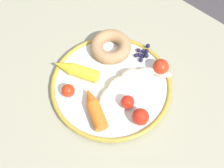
{
  "coord_description": "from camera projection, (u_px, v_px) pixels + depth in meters",
  "views": [
    {
      "loc": [
        -0.23,
        0.31,
        1.45
      ],
      "look_at": [
        0.04,
        -0.0,
        0.74
      ],
      "focal_mm": 51.26,
      "sensor_mm": 36.0,
      "label": 1
    }
  ],
  "objects": [
    {
      "name": "dining_table",
      "position": [
        121.0,
        111.0,
        0.9
      ],
      "size": [
        1.13,
        0.75,
        0.73
      ],
      "color": "gray",
      "rests_on": "ground_plane"
    },
    {
      "name": "plate",
      "position": [
        112.0,
        85.0,
        0.82
      ],
      "size": [
        0.31,
        0.31,
        0.02
      ],
      "color": "silver",
      "rests_on": "dining_table"
    },
    {
      "name": "banana",
      "position": [
        131.0,
        78.0,
        0.81
      ],
      "size": [
        0.11,
        0.19,
        0.03
      ],
      "color": "beige",
      "rests_on": "plate"
    },
    {
      "name": "carrot_orange",
      "position": [
        94.0,
        108.0,
        0.77
      ],
      "size": [
        0.12,
        0.08,
        0.03
      ],
      "color": "orange",
      "rests_on": "plate"
    },
    {
      "name": "carrot_yellow",
      "position": [
        76.0,
        70.0,
        0.82
      ],
      "size": [
        0.13,
        0.07,
        0.03
      ],
      "color": "yellow",
      "rests_on": "plate"
    },
    {
      "name": "donut",
      "position": [
        111.0,
        47.0,
        0.86
      ],
      "size": [
        0.11,
        0.11,
        0.03
      ],
      "primitive_type": "torus",
      "rotation": [
        0.0,
        0.0,
        3.11
      ],
      "color": "#AD7F56",
      "rests_on": "plate"
    },
    {
      "name": "blueberry_pile",
      "position": [
        143.0,
        53.0,
        0.86
      ],
      "size": [
        0.04,
        0.06,
        0.02
      ],
      "color": "#191638",
      "rests_on": "plate"
    },
    {
      "name": "tomato_near",
      "position": [
        128.0,
        102.0,
        0.77
      ],
      "size": [
        0.03,
        0.03,
        0.03
      ],
      "primitive_type": "sphere",
      "color": "red",
      "rests_on": "plate"
    },
    {
      "name": "tomato_mid",
      "position": [
        141.0,
        117.0,
        0.75
      ],
      "size": [
        0.04,
        0.04,
        0.04
      ],
      "primitive_type": "sphere",
      "color": "red",
      "rests_on": "plate"
    },
    {
      "name": "tomato_far",
      "position": [
        68.0,
        91.0,
        0.79
      ],
      "size": [
        0.03,
        0.03,
        0.03
      ],
      "primitive_type": "sphere",
      "color": "red",
      "rests_on": "plate"
    },
    {
      "name": "tomato_extra",
      "position": [
        161.0,
        67.0,
        0.82
      ],
      "size": [
        0.04,
        0.04,
        0.04
      ],
      "primitive_type": "sphere",
      "color": "red",
      "rests_on": "plate"
    }
  ]
}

